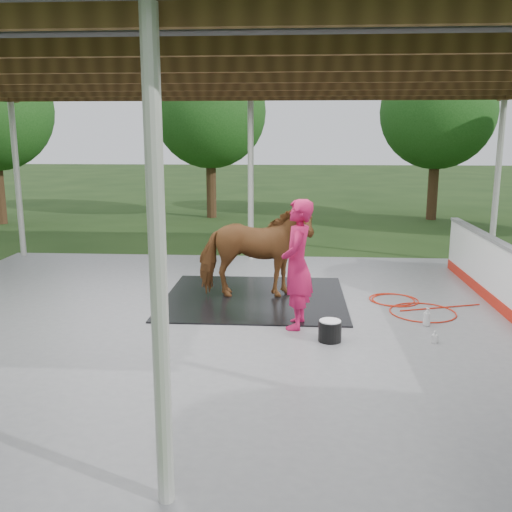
{
  "coord_description": "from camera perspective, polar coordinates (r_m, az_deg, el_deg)",
  "views": [
    {
      "loc": [
        1.01,
        -8.83,
        3.01
      ],
      "look_at": [
        0.41,
        0.34,
        1.05
      ],
      "focal_mm": 40.0,
      "sensor_mm": 36.0,
      "label": 1
    }
  ],
  "objects": [
    {
      "name": "pavilion_structure",
      "position": [
        8.94,
        -2.92,
        18.19
      ],
      "size": [
        12.6,
        10.6,
        4.05
      ],
      "color": "beige",
      "rests_on": "ground"
    },
    {
      "name": "wash_bucket",
      "position": [
        8.44,
        7.4,
        -7.39
      ],
      "size": [
        0.34,
        0.34,
        0.31
      ],
      "color": "black",
      "rests_on": "concrete_slab"
    },
    {
      "name": "concrete_slab",
      "position": [
        9.37,
        -2.67,
        -6.51
      ],
      "size": [
        12.0,
        10.0,
        0.05
      ],
      "primitive_type": "cube",
      "color": "slate",
      "rests_on": "ground"
    },
    {
      "name": "horse",
      "position": [
        10.32,
        -0.12,
        0.47
      ],
      "size": [
        2.11,
        1.11,
        1.72
      ],
      "primitive_type": "imported",
      "rotation": [
        0.0,
        0.0,
        1.66
      ],
      "color": "brown",
      "rests_on": "rubber_mat"
    },
    {
      "name": "ground",
      "position": [
        9.38,
        -2.66,
        -6.66
      ],
      "size": [
        100.0,
        100.0,
        0.0
      ],
      "primitive_type": "plane",
      "color": "#1E3814"
    },
    {
      "name": "hose_coil",
      "position": [
        10.41,
        14.89,
        -4.8
      ],
      "size": [
        1.91,
        1.71,
        0.02
      ],
      "color": "red",
      "rests_on": "concrete_slab"
    },
    {
      "name": "soap_bottle_a",
      "position": [
        9.41,
        16.72,
        -5.84
      ],
      "size": [
        0.14,
        0.15,
        0.3
      ],
      "primitive_type": "imported",
      "rotation": [
        0.0,
        0.0,
        0.32
      ],
      "color": "silver",
      "rests_on": "concrete_slab"
    },
    {
      "name": "rubber_mat",
      "position": [
        10.53,
        -0.12,
        -4.19
      ],
      "size": [
        3.29,
        3.08,
        0.02
      ],
      "primitive_type": "cube",
      "color": "black",
      "rests_on": "concrete_slab"
    },
    {
      "name": "soap_bottle_b",
      "position": [
        8.72,
        17.43,
        -7.72
      ],
      "size": [
        0.11,
        0.11,
        0.18
      ],
      "primitive_type": "imported",
      "rotation": [
        0.0,
        0.0,
        -0.45
      ],
      "color": "#338CD8",
      "rests_on": "concrete_slab"
    },
    {
      "name": "tree_belt",
      "position": [
        9.79,
        -0.46,
        16.63
      ],
      "size": [
        28.0,
        28.0,
        5.8
      ],
      "color": "#382314",
      "rests_on": "ground"
    },
    {
      "name": "handler",
      "position": [
        8.77,
        4.14,
        -0.84
      ],
      "size": [
        0.57,
        0.79,
        2.01
      ],
      "primitive_type": "imported",
      "rotation": [
        0.0,
        0.0,
        -1.7
      ],
      "color": "#B01245",
      "rests_on": "concrete_slab"
    }
  ]
}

